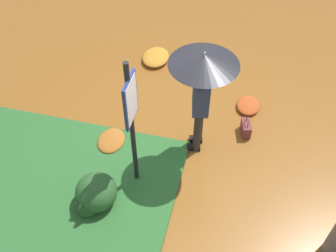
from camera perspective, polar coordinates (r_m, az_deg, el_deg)
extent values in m
plane|color=brown|center=(6.79, 2.28, -2.18)|extent=(18.00, 18.00, 0.00)
cube|color=#2D662D|center=(6.11, -21.38, -15.75)|extent=(4.80, 4.00, 0.05)
cylinder|color=#2D2823|center=(6.48, 4.48, 0.28)|extent=(0.12, 0.12, 0.86)
cylinder|color=#2D2823|center=(6.36, 4.17, -0.88)|extent=(0.12, 0.12, 0.86)
cube|color=black|center=(6.77, 3.95, -1.88)|extent=(0.15, 0.24, 0.08)
cube|color=black|center=(6.66, 3.65, -3.03)|extent=(0.15, 0.24, 0.08)
cube|color=#2D3851|center=(5.88, 4.74, 4.59)|extent=(0.42, 0.31, 0.64)
sphere|color=beige|center=(5.58, 5.03, 8.04)|extent=(0.20, 0.20, 0.20)
ellipsoid|color=black|center=(5.56, 5.05, 8.27)|extent=(0.20, 0.20, 0.15)
cylinder|color=#2D3851|center=(5.91, 5.01, 7.50)|extent=(0.18, 0.13, 0.18)
cylinder|color=#2D3851|center=(5.82, 4.90, 7.95)|extent=(0.24, 0.11, 0.33)
cube|color=black|center=(5.66, 4.98, 8.48)|extent=(0.07, 0.03, 0.14)
cylinder|color=#2D3851|center=(5.60, 4.63, 5.27)|extent=(0.11, 0.10, 0.09)
cylinder|color=#2D3851|center=(5.55, 4.82, 6.04)|extent=(0.10, 0.09, 0.23)
cylinder|color=#A5A5AD|center=(5.35, 5.10, 8.59)|extent=(0.02, 0.02, 0.41)
cone|color=black|center=(5.29, 5.17, 9.39)|extent=(0.96, 0.96, 0.16)
sphere|color=#A5A5AD|center=(5.23, 5.25, 10.33)|extent=(0.02, 0.02, 0.02)
cylinder|color=black|center=(5.44, -5.11, -0.51)|extent=(0.07, 0.07, 2.30)
cube|color=navy|center=(5.04, -5.36, 3.63)|extent=(0.44, 0.04, 0.70)
cube|color=silver|center=(5.03, -5.16, 3.59)|extent=(0.38, 0.01, 0.64)
cube|color=brown|center=(6.94, 11.00, -0.33)|extent=(0.32, 0.21, 0.24)
torus|color=brown|center=(6.82, 11.19, 0.57)|extent=(0.18, 0.06, 0.18)
ellipsoid|color=#285628|center=(5.95, -10.16, -9.21)|extent=(0.60, 0.60, 0.54)
ellipsoid|color=#1E421E|center=(5.97, -11.48, -10.89)|extent=(0.36, 0.36, 0.36)
ellipsoid|color=#C68428|center=(8.31, -1.77, 9.77)|extent=(0.67, 0.53, 0.15)
ellipsoid|color=#B74C1E|center=(7.43, 11.33, 2.91)|extent=(0.51, 0.41, 0.11)
ellipsoid|color=#A86023|center=(6.78, -8.09, -2.06)|extent=(0.56, 0.45, 0.12)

